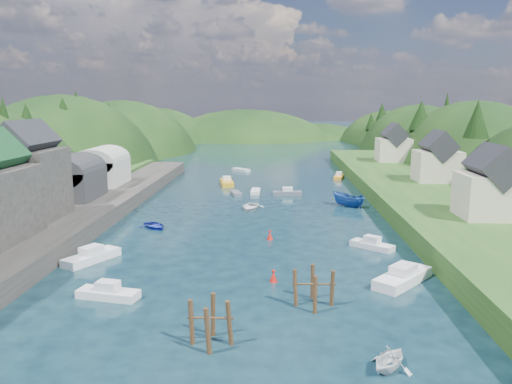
{
  "coord_description": "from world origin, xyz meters",
  "views": [
    {
      "loc": [
        2.66,
        -34.6,
        15.54
      ],
      "look_at": [
        0.0,
        28.0,
        4.0
      ],
      "focal_mm": 35.0,
      "sensor_mm": 36.0,
      "label": 1
    }
  ],
  "objects_px": {
    "piling_cluster_near": "(211,326)",
    "channel_buoy_far": "(270,235)",
    "channel_buoy_near": "(273,276)",
    "piling_cluster_far": "(314,291)"
  },
  "relations": [
    {
      "from": "piling_cluster_near",
      "to": "channel_buoy_near",
      "type": "height_order",
      "value": "piling_cluster_near"
    },
    {
      "from": "piling_cluster_near",
      "to": "channel_buoy_far",
      "type": "bearing_deg",
      "value": 82.15
    },
    {
      "from": "piling_cluster_far",
      "to": "channel_buoy_far",
      "type": "distance_m",
      "value": 18.7
    },
    {
      "from": "channel_buoy_near",
      "to": "piling_cluster_near",
      "type": "bearing_deg",
      "value": -108.91
    },
    {
      "from": "piling_cluster_near",
      "to": "channel_buoy_far",
      "type": "relative_size",
      "value": 3.31
    },
    {
      "from": "piling_cluster_far",
      "to": "piling_cluster_near",
      "type": "bearing_deg",
      "value": -137.14
    },
    {
      "from": "piling_cluster_near",
      "to": "channel_buoy_near",
      "type": "distance_m",
      "value": 12.2
    },
    {
      "from": "piling_cluster_near",
      "to": "channel_buoy_far",
      "type": "distance_m",
      "value": 25.14
    },
    {
      "from": "channel_buoy_far",
      "to": "piling_cluster_far",
      "type": "bearing_deg",
      "value": -78.79
    },
    {
      "from": "channel_buoy_far",
      "to": "piling_cluster_near",
      "type": "bearing_deg",
      "value": -97.85
    }
  ]
}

